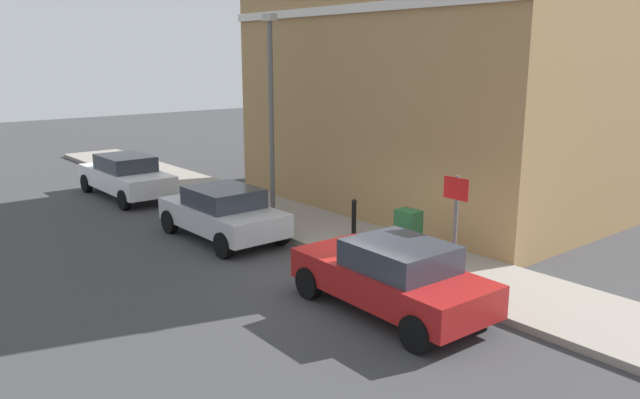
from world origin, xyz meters
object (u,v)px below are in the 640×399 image
object	(u,v)px
street_sign	(455,215)
lamppost	(271,107)
bollard_near_cabinet	(354,218)
car_silver	(223,212)
utility_cabinet	(408,236)
car_red	(392,276)
car_white	(126,176)

from	to	relation	value
street_sign	lamppost	distance (m)	7.46
lamppost	bollard_near_cabinet	bearing A→B (deg)	-88.36
street_sign	lamppost	bearing A→B (deg)	84.69
street_sign	lamppost	world-z (taller)	lamppost
bollard_near_cabinet	lamppost	world-z (taller)	lamppost
car_silver	utility_cabinet	size ratio (longest dim) A/B	3.41
car_silver	lamppost	world-z (taller)	lamppost
utility_cabinet	street_sign	bearing A→B (deg)	-109.98
car_red	car_white	distance (m)	12.61
bollard_near_cabinet	street_sign	distance (m)	3.99
car_silver	bollard_near_cabinet	size ratio (longest dim) A/B	3.77
car_white	bollard_near_cabinet	distance (m)	9.25
utility_cabinet	street_sign	world-z (taller)	street_sign
bollard_near_cabinet	lamppost	size ratio (longest dim) A/B	0.18
car_red	street_sign	world-z (taller)	street_sign
car_red	street_sign	xyz separation A→B (m)	(1.61, -0.14, 0.93)
car_white	lamppost	xyz separation A→B (m)	(2.22, -5.50, 2.55)
car_silver	street_sign	bearing A→B (deg)	-166.57
car_silver	bollard_near_cabinet	bearing A→B (deg)	-137.81
car_red	lamppost	world-z (taller)	lamppost
lamppost	car_red	bearing A→B (deg)	-107.80
bollard_near_cabinet	lamppost	xyz separation A→B (m)	(-0.10, 3.45, 2.60)
utility_cabinet	bollard_near_cabinet	xyz separation A→B (m)	(0.10, 1.95, 0.02)
bollard_near_cabinet	car_silver	bearing A→B (deg)	132.63
car_silver	lamppost	size ratio (longest dim) A/B	0.69
car_silver	lamppost	distance (m)	3.53
street_sign	lamppost	xyz separation A→B (m)	(0.67, 7.24, 1.64)
car_red	car_white	world-z (taller)	car_white
utility_cabinet	bollard_near_cabinet	distance (m)	1.95
car_red	bollard_near_cabinet	xyz separation A→B (m)	(2.38, 3.66, -0.02)
street_sign	car_white	bearing A→B (deg)	96.90
car_white	street_sign	size ratio (longest dim) A/B	1.94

